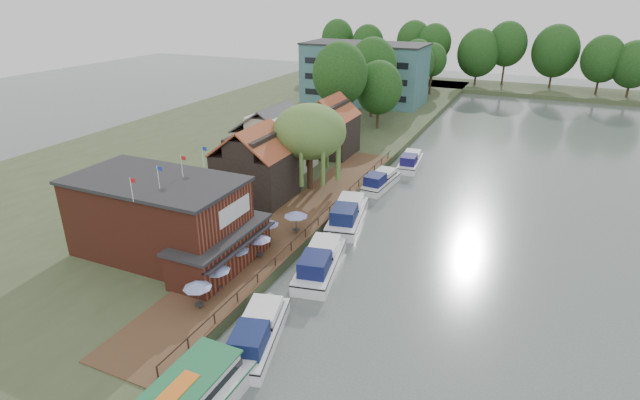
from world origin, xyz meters
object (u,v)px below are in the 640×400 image
at_px(cottage_b, 275,138).
at_px(umbrella_1, 217,278).
at_px(umbrella_5, 296,222).
at_px(pub, 177,220).
at_px(hotel_block, 364,73).
at_px(umbrella_0, 198,295).
at_px(swan, 210,378).
at_px(umbrella_2, 237,257).
at_px(cruiser_1, 320,259).
at_px(umbrella_4, 268,231).
at_px(cruiser_4, 411,159).
at_px(cottage_a, 255,163).
at_px(cruiser_0, 257,329).
at_px(cruiser_2, 348,211).
at_px(cottage_c, 330,126).
at_px(cruiser_3, 380,179).
at_px(willow, 310,148).
at_px(umbrella_3, 259,246).

distance_m(cottage_b, umbrella_1, 30.29).
distance_m(cottage_b, umbrella_5, 20.33).
xyz_separation_m(pub, hotel_block, (-8.00, 71.00, 2.50)).
distance_m(umbrella_0, swan, 7.02).
bearing_deg(cottage_b, umbrella_2, -67.99).
height_order(hotel_block, cruiser_1, hotel_block).
bearing_deg(swan, umbrella_4, 107.29).
bearing_deg(swan, umbrella_5, 100.49).
bearing_deg(cruiser_1, cruiser_4, 79.36).
distance_m(cottage_b, swan, 39.25).
distance_m(pub, cruiser_4, 37.99).
distance_m(cottage_a, cruiser_0, 25.30).
height_order(cottage_a, swan, cottage_a).
bearing_deg(swan, cruiser_2, 91.46).
xyz_separation_m(umbrella_1, swan, (4.68, -7.60, -2.07)).
bearing_deg(cottage_b, hotel_block, 94.97).
bearing_deg(cottage_c, umbrella_5, -73.72).
bearing_deg(cottage_a, cruiser_3, 45.45).
distance_m(cruiser_3, swan, 37.44).
xyz_separation_m(willow, cruiser_4, (8.26, 15.95, -5.10)).
relative_size(umbrella_1, swan, 5.40).
bearing_deg(hotel_block, cruiser_4, -60.59).
bearing_deg(umbrella_5, cottage_b, 124.72).
height_order(cottage_b, cruiser_1, cottage_b).
height_order(umbrella_2, umbrella_4, same).
distance_m(willow, umbrella_5, 12.81).
bearing_deg(umbrella_3, cruiser_1, 19.38).
bearing_deg(umbrella_1, cruiser_2, 77.58).
bearing_deg(umbrella_1, willow, 96.99).
relative_size(umbrella_1, umbrella_3, 1.00).
xyz_separation_m(umbrella_2, umbrella_4, (-0.17, 5.54, 0.00)).
xyz_separation_m(cruiser_0, cruiser_2, (-1.52, 21.35, 0.14)).
relative_size(cottage_c, cruiser_2, 0.78).
distance_m(umbrella_2, swan, 12.27).
xyz_separation_m(cottage_c, umbrella_4, (5.89, -28.34, -2.96)).
xyz_separation_m(umbrella_3, cruiser_1, (5.13, 1.80, -1.00)).
relative_size(hotel_block, cruiser_3, 2.72).
bearing_deg(cruiser_3, umbrella_3, -94.00).
bearing_deg(cruiser_4, pub, -113.33).
relative_size(cruiser_0, cruiser_3, 1.06).
relative_size(umbrella_2, cruiser_0, 0.24).
relative_size(hotel_block, willow, 2.44).
xyz_separation_m(umbrella_0, umbrella_2, (-0.49, 6.03, 0.00)).
relative_size(umbrella_5, cruiser_1, 0.23).
bearing_deg(cruiser_4, willow, -122.60).
bearing_deg(cruiser_4, cottage_b, -150.43).
bearing_deg(cruiser_2, umbrella_2, -117.00).
distance_m(cottage_b, cruiser_2, 17.97).
bearing_deg(umbrella_3, willow, 100.63).
height_order(cottage_b, cruiser_0, cottage_b).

